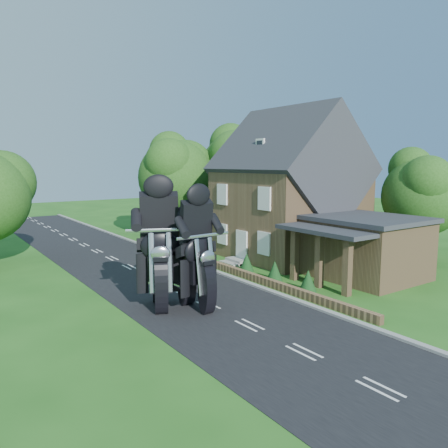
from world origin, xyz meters
TOP-DOWN VIEW (x-y plane):
  - ground at (0.00, 0.00)m, footprint 120.00×120.00m
  - road at (0.00, 0.00)m, footprint 7.00×80.00m
  - kerb at (3.65, 0.00)m, footprint 0.30×80.00m
  - garden_wall at (4.30, 5.00)m, footprint 0.30×22.00m
  - house at (10.49, 6.00)m, footprint 9.54×8.64m
  - annex at (9.87, -0.80)m, footprint 7.05×5.94m
  - tree_annex_side at (17.13, 0.10)m, footprint 5.64×5.20m
  - tree_house_right at (16.65, 8.62)m, footprint 6.51×6.00m
  - tree_behind_house at (14.18, 16.14)m, footprint 7.81×7.20m
  - tree_behind_left at (8.16, 17.13)m, footprint 6.94×6.40m
  - shrub_a at (5.30, -1.00)m, footprint 0.90×0.90m
  - shrub_b at (5.30, 1.50)m, footprint 0.90×0.90m
  - shrub_c at (5.30, 4.00)m, footprint 0.90×0.90m
  - shrub_d at (5.30, 9.00)m, footprint 0.90×0.90m
  - shrub_e at (5.30, 11.50)m, footprint 0.90×0.90m
  - shrub_f at (5.30, 14.00)m, footprint 0.90×0.90m
  - motorcycle_lead at (-0.70, -0.19)m, footprint 0.56×1.80m
  - motorcycle_follow at (-1.92, 0.90)m, footprint 1.21×1.93m

SIDE VIEW (x-z plane):
  - ground at x=0.00m, z-range 0.00..0.00m
  - road at x=0.00m, z-range 0.00..0.02m
  - kerb at x=3.65m, z-range 0.00..0.12m
  - garden_wall at x=4.30m, z-range 0.00..0.40m
  - shrub_a at x=5.30m, z-range 0.00..1.10m
  - shrub_b at x=5.30m, z-range 0.00..1.10m
  - shrub_c at x=5.30m, z-range 0.00..1.10m
  - shrub_d at x=5.30m, z-range 0.00..1.10m
  - shrub_e at x=5.30m, z-range 0.00..1.10m
  - shrub_f at x=5.30m, z-range 0.00..1.10m
  - motorcycle_lead at x=-0.70m, z-range 0.00..1.65m
  - motorcycle_follow at x=-1.92m, z-range 0.00..1.77m
  - annex at x=9.87m, z-range 0.05..3.49m
  - house at x=10.49m, z-range -0.78..9.46m
  - tree_annex_side at x=17.13m, z-range 0.95..8.43m
  - tree_house_right at x=16.65m, z-range 0.99..9.39m
  - tree_behind_left at x=8.16m, z-range 1.15..10.31m
  - tree_behind_house at x=14.18m, z-range 1.19..11.27m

